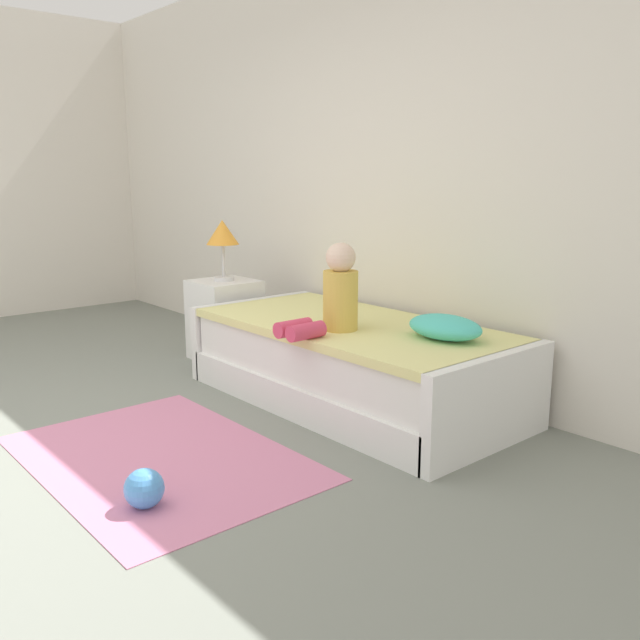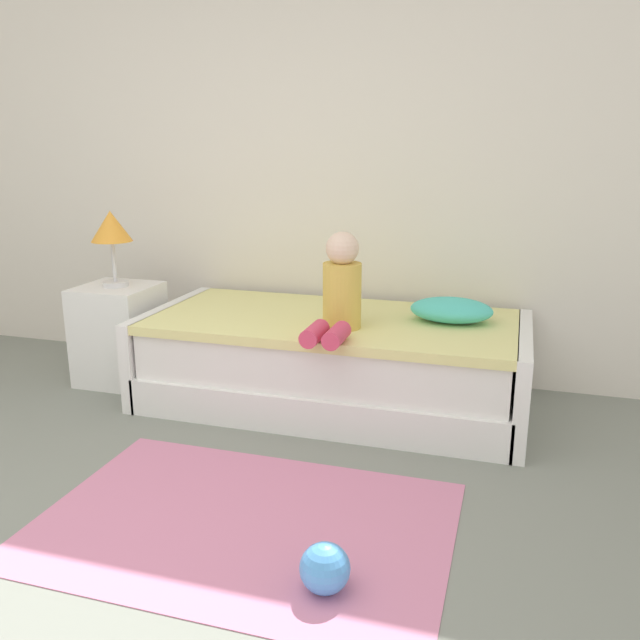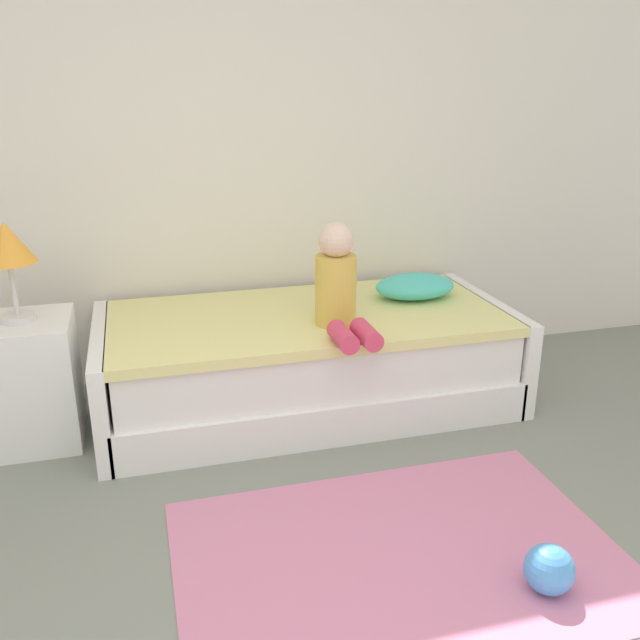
{
  "view_description": "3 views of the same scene",
  "coord_description": "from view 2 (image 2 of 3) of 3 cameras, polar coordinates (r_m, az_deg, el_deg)",
  "views": [
    {
      "loc": [
        3.41,
        -0.73,
        1.37
      ],
      "look_at": [
        0.54,
        1.75,
        0.55
      ],
      "focal_mm": 37.74,
      "sensor_mm": 36.0,
      "label": 1
    },
    {
      "loc": [
        1.49,
        -1.38,
        1.44
      ],
      "look_at": [
        0.54,
        1.75,
        0.55
      ],
      "focal_mm": 36.97,
      "sensor_mm": 36.0,
      "label": 2
    },
    {
      "loc": [
        -0.27,
        -1.17,
        1.63
      ],
      "look_at": [
        0.54,
        1.75,
        0.55
      ],
      "focal_mm": 38.14,
      "sensor_mm": 36.0,
      "label": 3
    }
  ],
  "objects": [
    {
      "name": "area_rug",
      "position": [
        2.7,
        -6.6,
        -17.03
      ],
      "size": [
        1.6,
        1.1,
        0.01
      ],
      "primitive_type": "cube",
      "color": "pink",
      "rests_on": "ground"
    },
    {
      "name": "pillow",
      "position": [
        3.6,
        11.3,
        0.86
      ],
      "size": [
        0.44,
        0.3,
        0.13
      ],
      "primitive_type": "ellipsoid",
      "color": "#4CCCBC",
      "rests_on": "bed"
    },
    {
      "name": "wall_rear",
      "position": [
        4.25,
        -3.71,
        15.3
      ],
      "size": [
        7.2,
        0.1,
        2.9
      ],
      "primitive_type": "cube",
      "color": "silver",
      "rests_on": "ground"
    },
    {
      "name": "bed",
      "position": [
        3.71,
        1.13,
        -3.57
      ],
      "size": [
        2.11,
        1.0,
        0.5
      ],
      "color": "white",
      "rests_on": "ground"
    },
    {
      "name": "nightstand",
      "position": [
        4.22,
        -16.94,
        -1.16
      ],
      "size": [
        0.44,
        0.44,
        0.6
      ],
      "primitive_type": "cube",
      "color": "white",
      "rests_on": "ground"
    },
    {
      "name": "toy_ball",
      "position": [
        2.31,
        0.43,
        -20.7
      ],
      "size": [
        0.17,
        0.17,
        0.17
      ],
      "primitive_type": "sphere",
      "color": "#4C99E5",
      "rests_on": "ground"
    },
    {
      "name": "table_lamp",
      "position": [
        4.09,
        -17.62,
        7.43
      ],
      "size": [
        0.24,
        0.24,
        0.45
      ],
      "color": "silver",
      "rests_on": "nightstand"
    },
    {
      "name": "child_figure",
      "position": [
        3.35,
        1.7,
        2.52
      ],
      "size": [
        0.2,
        0.51,
        0.5
      ],
      "color": "gold",
      "rests_on": "bed"
    }
  ]
}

